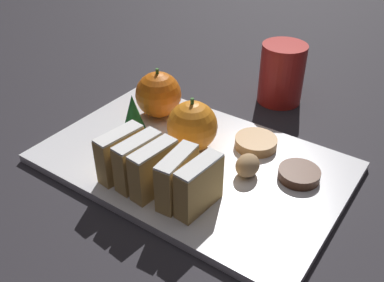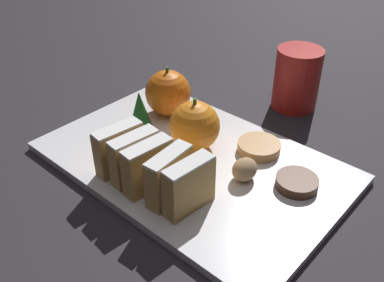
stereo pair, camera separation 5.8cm
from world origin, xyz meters
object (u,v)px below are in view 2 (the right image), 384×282
Objects in this scene: orange_far at (195,126)px; walnut at (245,169)px; orange_near at (168,93)px; chocolate_cookie at (297,182)px; coffee_mug at (297,78)px.

orange_far reaches higher than walnut.
chocolate_cookie is (-0.02, -0.25, -0.03)m from orange_near.
walnut is at bearing -165.10° from coffee_mug.
chocolate_cookie is 0.24m from coffee_mug.
orange_far is at bearing 97.73° from chocolate_cookie.
coffee_mug is at bearing 14.90° from walnut.
orange_far is at bearing 83.51° from walnut.
coffee_mug reaches higher than orange_near.
orange_near is 0.11m from orange_far.
walnut is at bearing -106.21° from orange_near.
orange_near reaches higher than chocolate_cookie.
orange_near is 0.22m from coffee_mug.
walnut is (-0.06, -0.19, -0.02)m from orange_near.
orange_far is 0.73× the size of coffee_mug.
orange_near is at bearing 143.61° from coffee_mug.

